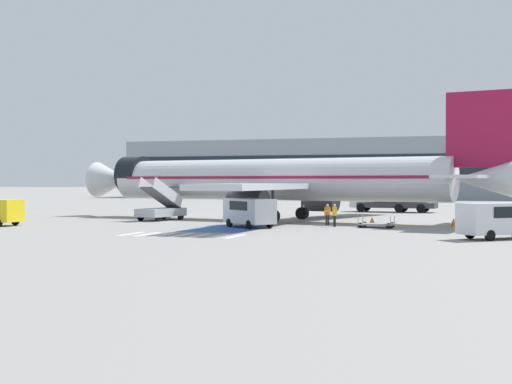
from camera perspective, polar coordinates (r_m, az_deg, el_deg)
name	(u,v)px	position (r m, az deg, el deg)	size (l,w,h in m)	color
ground_plane	(261,220)	(62.40, 0.44, -2.29)	(600.00, 600.00, 0.00)	gray
apron_leadline_yellow	(272,220)	(62.43, 1.27, -2.29)	(0.20, 75.63, 0.01)	gold
apron_stand_patch_blue	(228,228)	(51.89, -2.28, -2.93)	(4.67, 8.52, 0.01)	#2856A8
apron_walkway_bar_0	(131,234)	(47.34, -9.96, -3.31)	(0.44, 3.60, 0.01)	silver
apron_walkway_bar_1	(148,234)	(46.79, -8.66, -3.36)	(0.44, 3.60, 0.01)	silver
apron_walkway_bar_2	(165,235)	(46.27, -7.33, -3.40)	(0.44, 3.60, 0.01)	silver
apron_walkway_bar_3	(182,235)	(45.77, -5.97, -3.44)	(0.44, 3.60, 0.01)	silver
apron_walkway_bar_4	(199,235)	(45.30, -4.58, -3.49)	(0.44, 3.60, 0.01)	silver
apron_walkway_bar_5	(217,236)	(44.85, -3.16, -3.53)	(0.44, 3.60, 0.01)	silver
apron_walkway_bar_6	(235,236)	(44.43, -1.71, -3.57)	(0.44, 3.60, 0.01)	silver
airliner	(279,180)	(62.02, 1.84, 0.96)	(40.98, 34.64, 10.27)	silver
boarding_stairs_forward	(161,209)	(63.26, -7.58, -1.38)	(3.05, 5.50, 3.80)	#ADB2BA
fuel_tanker	(395,196)	(80.82, 11.03, -0.32)	(9.65, 3.42, 3.54)	#38383D
service_van_0	(503,217)	(44.94, 19.17, -1.93)	(5.47, 5.04, 2.15)	silver
service_van_2	(249,210)	(52.92, -0.54, -1.46)	(4.69, 4.31, 2.15)	silver
baggage_cart	(376,224)	(53.38, 9.60, -2.56)	(2.72, 1.71, 0.87)	gray
ground_crew_0	(327,213)	(55.68, 5.74, -1.70)	(0.46, 0.29, 1.66)	#2D2D33
ground_crew_1	(335,214)	(54.11, 6.31, -1.73)	(0.42, 0.49, 1.72)	#191E38
traffic_cone_0	(372,221)	(57.47, 9.27, -2.29)	(0.52, 0.52, 0.58)	orange
traffic_cone_1	(454,222)	(56.37, 15.54, -2.35)	(0.56, 0.56, 0.62)	orange
terminal_building	(337,169)	(144.29, 6.49, 1.84)	(88.41, 12.10, 11.81)	#89939E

